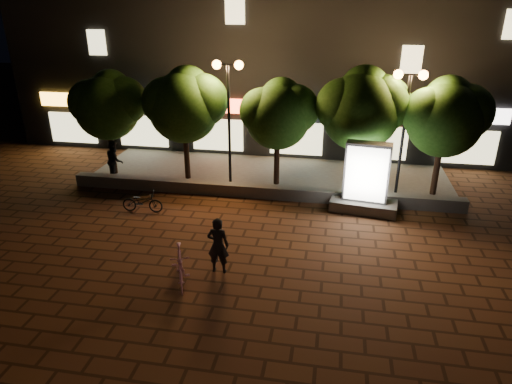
% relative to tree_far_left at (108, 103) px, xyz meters
% --- Properties ---
extents(ground, '(80.00, 80.00, 0.00)m').
position_rel_tree_far_left_xyz_m(ground, '(6.95, -5.46, -3.29)').
color(ground, '#4F2C18').
rests_on(ground, ground).
extents(retaining_wall, '(16.00, 0.45, 0.50)m').
position_rel_tree_far_left_xyz_m(retaining_wall, '(6.95, -1.46, -3.04)').
color(retaining_wall, slate).
rests_on(retaining_wall, ground).
extents(sidewalk, '(16.00, 5.00, 0.08)m').
position_rel_tree_far_left_xyz_m(sidewalk, '(6.95, 1.04, -3.25)').
color(sidewalk, slate).
rests_on(sidewalk, ground).
extents(building_block, '(28.00, 8.12, 11.30)m').
position_rel_tree_far_left_xyz_m(building_block, '(6.94, 7.53, 1.70)').
color(building_block, black).
rests_on(building_block, ground).
extents(tree_far_left, '(3.36, 2.80, 4.63)m').
position_rel_tree_far_left_xyz_m(tree_far_left, '(0.00, 0.00, 0.00)').
color(tree_far_left, black).
rests_on(tree_far_left, sidewalk).
extents(tree_left, '(3.60, 3.00, 4.89)m').
position_rel_tree_far_left_xyz_m(tree_left, '(3.50, 0.00, 0.15)').
color(tree_left, black).
rests_on(tree_left, sidewalk).
extents(tree_mid, '(3.24, 2.70, 4.50)m').
position_rel_tree_far_left_xyz_m(tree_mid, '(7.50, -0.00, -0.08)').
color(tree_mid, black).
rests_on(tree_mid, sidewalk).
extents(tree_right, '(3.72, 3.10, 5.07)m').
position_rel_tree_far_left_xyz_m(tree_right, '(10.80, 0.00, 0.27)').
color(tree_right, black).
rests_on(tree_right, sidewalk).
extents(tree_far_right, '(3.48, 2.90, 4.76)m').
position_rel_tree_far_left_xyz_m(tree_far_right, '(14.00, 0.00, 0.08)').
color(tree_far_right, black).
rests_on(tree_far_right, sidewalk).
extents(street_lamp_left, '(1.26, 0.36, 5.18)m').
position_rel_tree_far_left_xyz_m(street_lamp_left, '(5.45, -0.26, 0.74)').
color(street_lamp_left, black).
rests_on(street_lamp_left, sidewalk).
extents(street_lamp_right, '(1.26, 0.36, 4.98)m').
position_rel_tree_far_left_xyz_m(street_lamp_right, '(12.45, -0.26, 0.60)').
color(street_lamp_right, black).
rests_on(street_lamp_right, sidewalk).
extents(ad_kiosk, '(2.62, 1.56, 2.68)m').
position_rel_tree_far_left_xyz_m(ad_kiosk, '(11.08, -1.96, -2.21)').
color(ad_kiosk, slate).
rests_on(ad_kiosk, ground).
extents(scooter_pink, '(1.13, 1.88, 1.09)m').
position_rel_tree_far_left_xyz_m(scooter_pink, '(5.76, -7.86, -2.75)').
color(scooter_pink, '#C479A3').
rests_on(scooter_pink, ground).
extents(rider, '(0.64, 0.42, 1.76)m').
position_rel_tree_far_left_xyz_m(rider, '(6.68, -7.12, -2.41)').
color(rider, black).
rests_on(rider, ground).
extents(scooter_parked, '(1.59, 0.65, 0.82)m').
position_rel_tree_far_left_xyz_m(scooter_parked, '(2.80, -3.61, -2.88)').
color(scooter_parked, black).
rests_on(scooter_parked, ground).
extents(pedestrian, '(0.97, 1.07, 1.80)m').
position_rel_tree_far_left_xyz_m(pedestrian, '(0.42, -0.82, -2.31)').
color(pedestrian, black).
rests_on(pedestrian, sidewalk).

